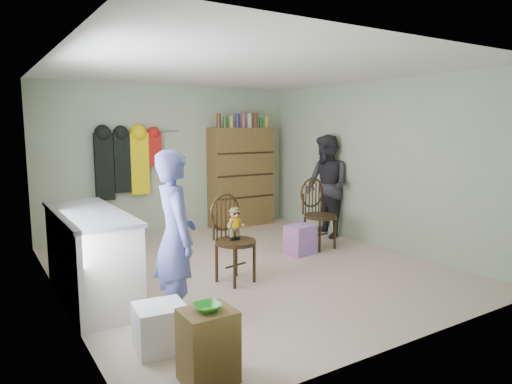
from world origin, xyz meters
TOP-DOWN VIEW (x-y plane):
  - ground_plane at (0.00, 0.00)m, footprint 5.00×5.00m
  - room_walls at (0.00, 0.53)m, footprint 5.00×5.00m
  - counter at (-1.95, 0.00)m, footprint 0.64×1.86m
  - stool at (-1.62, -2.12)m, footprint 0.37×0.32m
  - bowl at (-1.62, -2.12)m, footprint 0.20×0.20m
  - plastic_tub at (-1.74, -1.49)m, footprint 0.43×0.42m
  - chair_front at (-0.42, -0.34)m, footprint 0.55×0.55m
  - chair_far at (1.41, 0.30)m, footprint 0.50×0.50m
  - striped_bag at (0.98, 0.16)m, footprint 0.44×0.36m
  - person_left at (-1.41, -1.05)m, footprint 0.44×0.62m
  - person_right at (2.00, 0.79)m, footprint 0.77×0.92m
  - dresser at (1.25, 2.30)m, footprint 1.20×0.39m
  - coat_rack at (-0.83, 2.38)m, footprint 1.42×0.12m

SIDE VIEW (x-z plane):
  - ground_plane at x=0.00m, z-range 0.00..0.00m
  - plastic_tub at x=-1.74m, z-range 0.00..0.38m
  - striped_bag at x=0.98m, z-range 0.00..0.42m
  - stool at x=-1.62m, z-range 0.00..0.53m
  - counter at x=-1.95m, z-range 0.00..0.94m
  - bowl at x=-1.62m, z-range 0.53..0.58m
  - chair_far at x=1.41m, z-range 0.04..1.09m
  - chair_front at x=-0.42m, z-range 0.07..1.11m
  - person_left at x=-1.41m, z-range 0.00..1.61m
  - person_right at x=2.00m, z-range 0.00..1.69m
  - dresser at x=1.25m, z-range -0.12..1.96m
  - coat_rack at x=-0.83m, z-range 0.70..1.80m
  - room_walls at x=0.00m, z-range -0.92..4.08m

